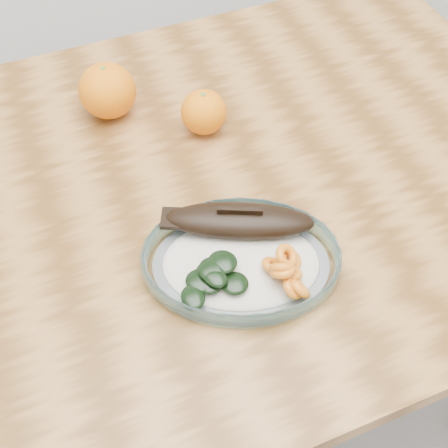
% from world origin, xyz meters
% --- Properties ---
extents(ground, '(3.00, 3.00, 0.00)m').
position_xyz_m(ground, '(0.00, 0.00, 0.00)').
color(ground, slate).
rests_on(ground, ground).
extents(dining_table, '(1.20, 0.80, 0.75)m').
position_xyz_m(dining_table, '(0.00, 0.00, 0.65)').
color(dining_table, brown).
rests_on(dining_table, ground).
extents(plated_meal, '(0.60, 0.60, 0.08)m').
position_xyz_m(plated_meal, '(0.01, -0.16, 0.77)').
color(plated_meal, white).
rests_on(plated_meal, dining_table).
extents(orange_left, '(0.09, 0.09, 0.09)m').
position_xyz_m(orange_left, '(-0.07, 0.20, 0.80)').
color(orange_left, '#E25E04').
rests_on(orange_left, dining_table).
extents(orange_right, '(0.07, 0.07, 0.07)m').
position_xyz_m(orange_right, '(0.06, 0.11, 0.79)').
color(orange_right, '#E25E04').
rests_on(orange_right, dining_table).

